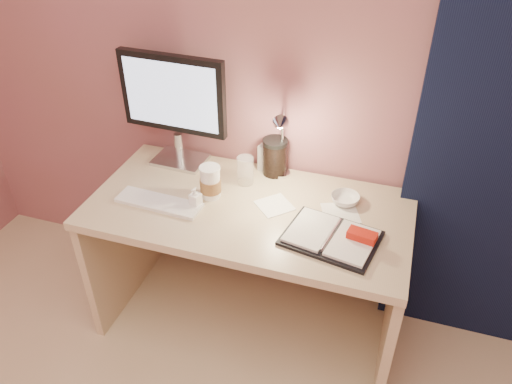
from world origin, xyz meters
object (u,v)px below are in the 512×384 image
(desk, at_px, (254,236))
(desk_lamp, at_px, (273,140))
(bowl, at_px, (345,199))
(coffee_cup, at_px, (210,183))
(planner, at_px, (334,237))
(clear_cup, at_px, (245,170))
(dark_jar, at_px, (275,159))
(lotion_bottle, at_px, (195,197))
(product_box, at_px, (269,158))
(keyboard, at_px, (159,203))
(monitor, at_px, (174,101))

(desk, bearing_deg, desk_lamp, 68.68)
(bowl, bearing_deg, coffee_cup, -167.17)
(planner, relative_size, clear_cup, 3.03)
(dark_jar, bearing_deg, bowl, -21.04)
(clear_cup, distance_m, desk_lamp, 0.21)
(clear_cup, height_order, dark_jar, dark_jar)
(lotion_bottle, bearing_deg, planner, -3.52)
(product_box, bearing_deg, bowl, -9.54)
(keyboard, relative_size, product_box, 2.89)
(desk, height_order, dark_jar, dark_jar)
(desk, xyz_separation_m, keyboard, (-0.38, -0.18, 0.23))
(clear_cup, xyz_separation_m, lotion_bottle, (-0.14, -0.24, -0.02))
(monitor, relative_size, clear_cup, 4.10)
(clear_cup, bearing_deg, keyboard, -137.76)
(monitor, xyz_separation_m, product_box, (0.44, 0.06, -0.26))
(desk, relative_size, coffee_cup, 9.20)
(keyboard, distance_m, coffee_cup, 0.24)
(monitor, distance_m, keyboard, 0.48)
(monitor, distance_m, lotion_bottle, 0.48)
(coffee_cup, distance_m, product_box, 0.35)
(coffee_cup, bearing_deg, keyboard, -146.85)
(planner, xyz_separation_m, clear_cup, (-0.47, 0.28, 0.05))
(monitor, bearing_deg, clear_cup, -9.47)
(lotion_bottle, bearing_deg, desk_lamp, 45.19)
(product_box, xyz_separation_m, desk_lamp, (0.05, -0.12, 0.17))
(clear_cup, distance_m, lotion_bottle, 0.28)
(clear_cup, bearing_deg, desk, -53.36)
(desk_lamp, bearing_deg, product_box, 101.75)
(lotion_bottle, bearing_deg, dark_jar, 55.48)
(bowl, xyz_separation_m, lotion_bottle, (-0.61, -0.22, 0.03))
(bowl, bearing_deg, monitor, 173.49)
(lotion_bottle, bearing_deg, keyboard, -167.80)
(planner, bearing_deg, desk, 165.72)
(lotion_bottle, relative_size, dark_jar, 0.59)
(keyboard, height_order, product_box, product_box)
(bowl, xyz_separation_m, desk_lamp, (-0.35, 0.04, 0.22))
(bowl, xyz_separation_m, dark_jar, (-0.36, 0.14, 0.06))
(coffee_cup, height_order, lotion_bottle, coffee_cup)
(desk_lamp, bearing_deg, monitor, 163.12)
(planner, bearing_deg, clear_cup, 159.53)
(dark_jar, bearing_deg, coffee_cup, -128.62)
(coffee_cup, bearing_deg, desk, 15.74)
(bowl, relative_size, desk_lamp, 0.33)
(planner, relative_size, lotion_bottle, 4.25)
(monitor, height_order, lotion_bottle, monitor)
(coffee_cup, xyz_separation_m, clear_cup, (0.11, 0.15, -0.00))
(planner, distance_m, bowl, 0.26)
(monitor, xyz_separation_m, keyboard, (0.06, -0.35, -0.32))
(keyboard, relative_size, coffee_cup, 2.54)
(coffee_cup, distance_m, dark_jar, 0.35)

